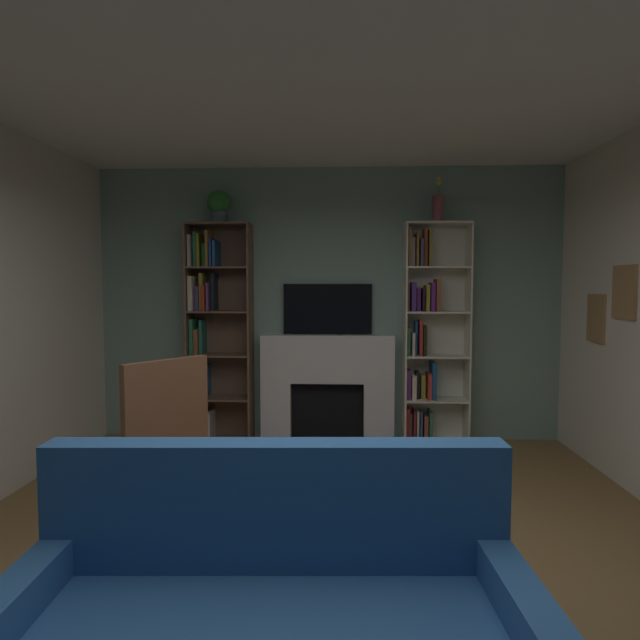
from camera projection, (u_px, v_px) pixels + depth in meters
name	position (u px, v px, depth m)	size (l,w,h in m)	color
ground_plane	(310.00, 597.00, 2.85)	(7.18, 7.18, 0.00)	olive
wall_back_accent	(328.00, 304.00, 5.77)	(4.98, 0.06, 2.87)	gray
ceiling	(309.00, 29.00, 2.66)	(4.98, 6.10, 0.06)	white
fireplace	(327.00, 385.00, 5.69)	(1.49, 0.50, 1.12)	white
tv	(328.00, 309.00, 5.71)	(0.93, 0.06, 0.53)	black
bookshelf_left	(213.00, 330.00, 5.69)	(0.66, 0.33, 2.27)	brown
bookshelf_right	(428.00, 336.00, 5.60)	(0.66, 0.31, 2.27)	silver
potted_plant	(219.00, 205.00, 5.57)	(0.24, 0.24, 0.34)	#4A5960
vase_with_flowers	(438.00, 207.00, 5.47)	(0.12, 0.12, 0.46)	#90444F
armchair	(154.00, 442.00, 3.75)	(0.84, 0.85, 1.14)	brown
coffee_table	(290.00, 533.00, 2.77)	(0.90, 0.47, 0.43)	brown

